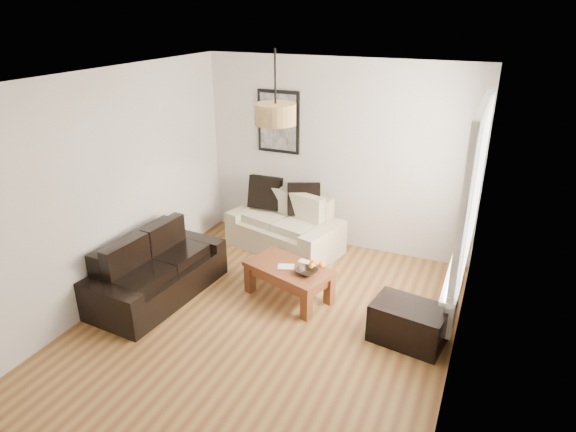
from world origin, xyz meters
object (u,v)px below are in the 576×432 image
at_px(loveseat_cream, 285,224).
at_px(sofa_leather, 157,268).
at_px(coffee_table, 289,282).
at_px(ottoman, 408,323).

bearing_deg(loveseat_cream, sofa_leather, -101.13).
relative_size(sofa_leather, coffee_table, 1.67).
bearing_deg(coffee_table, sofa_leather, -158.35).
relative_size(sofa_leather, ottoman, 2.29).
height_order(loveseat_cream, coffee_table, loveseat_cream).
xyz_separation_m(sofa_leather, coffee_table, (1.43, 0.57, -0.16)).
distance_m(sofa_leather, coffee_table, 1.55).
bearing_deg(ottoman, coffee_table, 169.16).
relative_size(loveseat_cream, coffee_table, 1.53).
bearing_deg(sofa_leather, loveseat_cream, -22.19).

